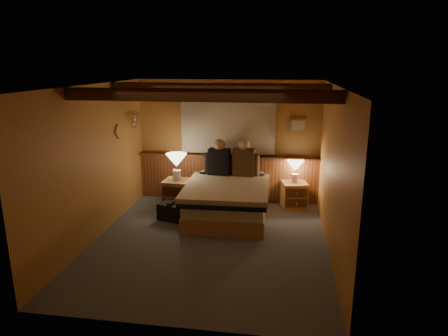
% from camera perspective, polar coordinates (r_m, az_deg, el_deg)
% --- Properties ---
extents(floor, '(4.20, 4.20, 0.00)m').
position_cam_1_polar(floor, '(6.34, -2.08, -10.50)').
color(floor, '#515861').
rests_on(floor, ground).
extents(ceiling, '(4.20, 4.20, 0.00)m').
position_cam_1_polar(ceiling, '(5.74, -2.31, 11.71)').
color(ceiling, '#C7854A').
rests_on(ceiling, wall_back).
extents(wall_back, '(3.60, 0.00, 3.60)m').
position_cam_1_polar(wall_back, '(7.95, 0.62, 3.86)').
color(wall_back, '#DE934F').
rests_on(wall_back, floor).
extents(wall_left, '(0.00, 4.20, 4.20)m').
position_cam_1_polar(wall_left, '(6.50, -17.98, 0.64)').
color(wall_left, '#DE934F').
rests_on(wall_left, floor).
extents(wall_right, '(0.00, 4.20, 4.20)m').
position_cam_1_polar(wall_right, '(5.87, 15.34, -0.62)').
color(wall_right, '#DE934F').
rests_on(wall_right, floor).
extents(wall_front, '(3.60, 0.00, 3.60)m').
position_cam_1_polar(wall_front, '(3.99, -7.84, -7.59)').
color(wall_front, '#DE934F').
rests_on(wall_front, floor).
extents(wainscot, '(3.60, 0.23, 0.94)m').
position_cam_1_polar(wainscot, '(8.05, 0.54, -1.22)').
color(wainscot, brown).
rests_on(wainscot, wall_back).
extents(curtain_window, '(2.18, 0.09, 1.11)m').
position_cam_1_polar(curtain_window, '(7.83, 0.55, 6.08)').
color(curtain_window, '#4E2F13').
rests_on(curtain_window, wall_back).
extents(ceiling_beams, '(3.60, 1.65, 0.16)m').
position_cam_1_polar(ceiling_beams, '(5.89, -2.03, 10.91)').
color(ceiling_beams, '#4E2F13').
rests_on(ceiling_beams, ceiling).
extents(coat_rail, '(0.05, 0.55, 0.24)m').
position_cam_1_polar(coat_rail, '(7.80, -12.62, 6.78)').
color(coat_rail, silver).
rests_on(coat_rail, wall_left).
extents(framed_print, '(0.30, 0.04, 0.25)m').
position_cam_1_polar(framed_print, '(7.80, 10.53, 6.01)').
color(framed_print, '#A98254').
rests_on(framed_print, wall_back).
extents(bed, '(1.51, 1.90, 0.63)m').
position_cam_1_polar(bed, '(7.16, 0.47, -4.60)').
color(bed, tan).
rests_on(bed, floor).
extents(nightstand_left, '(0.53, 0.48, 0.56)m').
position_cam_1_polar(nightstand_left, '(7.69, -6.62, -3.72)').
color(nightstand_left, tan).
rests_on(nightstand_left, floor).
extents(nightstand_right, '(0.53, 0.49, 0.50)m').
position_cam_1_polar(nightstand_right, '(7.80, 10.00, -3.80)').
color(nightstand_right, tan).
rests_on(nightstand_right, floor).
extents(lamp_left, '(0.39, 0.39, 0.51)m').
position_cam_1_polar(lamp_left, '(7.51, -6.81, 0.90)').
color(lamp_left, white).
rests_on(lamp_left, nightstand_left).
extents(lamp_right, '(0.33, 0.33, 0.43)m').
position_cam_1_polar(lamp_right, '(7.67, 10.14, 0.15)').
color(lamp_right, white).
rests_on(lamp_right, nightstand_right).
extents(person_left, '(0.59, 0.26, 0.71)m').
position_cam_1_polar(person_left, '(7.60, -0.67, 1.18)').
color(person_left, black).
rests_on(person_left, bed).
extents(person_right, '(0.60, 0.26, 0.73)m').
position_cam_1_polar(person_right, '(7.54, 2.84, 1.10)').
color(person_right, '#45301B').
rests_on(person_right, bed).
extents(duffel_bag, '(0.57, 0.43, 0.36)m').
position_cam_1_polar(duffel_bag, '(7.17, -7.27, -6.16)').
color(duffel_bag, black).
rests_on(duffel_bag, floor).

